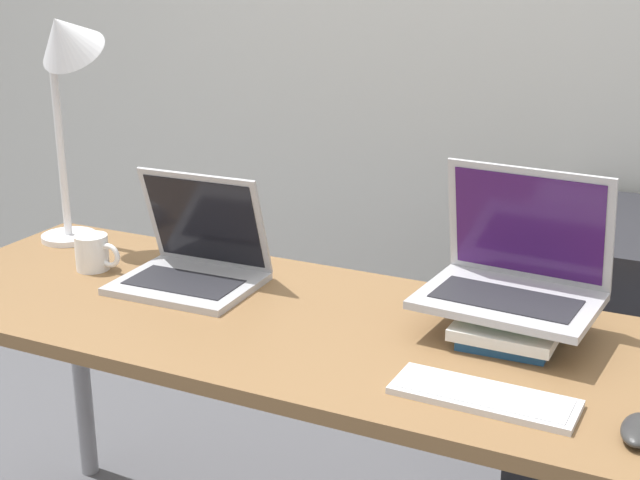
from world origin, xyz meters
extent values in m
cube|color=brown|center=(0.00, 0.32, 0.73)|extent=(1.77, 0.64, 0.03)
cylinder|color=gray|center=(-0.83, 0.58, 0.36)|extent=(0.05, 0.05, 0.72)
cube|color=#B2B2B7|center=(-0.30, 0.37, 0.76)|extent=(0.31, 0.26, 0.02)
cube|color=#232328|center=(-0.30, 0.36, 0.77)|extent=(0.25, 0.14, 0.00)
cube|color=#B2B2B7|center=(-0.30, 0.46, 0.88)|extent=(0.31, 0.09, 0.24)
cube|color=black|center=(-0.30, 0.45, 0.88)|extent=(0.28, 0.07, 0.21)
cube|color=#235693|center=(0.42, 0.43, 0.76)|extent=(0.18, 0.23, 0.02)
cube|color=white|center=(0.43, 0.43, 0.78)|extent=(0.20, 0.27, 0.02)
cube|color=#33753D|center=(0.43, 0.45, 0.81)|extent=(0.18, 0.21, 0.02)
cube|color=#B2B2B7|center=(0.41, 0.42, 0.83)|extent=(0.35, 0.27, 0.02)
cube|color=#232328|center=(0.41, 0.41, 0.83)|extent=(0.28, 0.15, 0.00)
cube|color=#B2B2B7|center=(0.42, 0.52, 0.95)|extent=(0.34, 0.08, 0.24)
cube|color=#381451|center=(0.42, 0.52, 0.95)|extent=(0.30, 0.07, 0.21)
cube|color=silver|center=(0.45, 0.15, 0.76)|extent=(0.32, 0.12, 0.01)
cube|color=silver|center=(0.45, 0.15, 0.76)|extent=(0.29, 0.09, 0.00)
ellipsoid|color=#2D2D2D|center=(0.70, 0.14, 0.76)|extent=(0.06, 0.11, 0.03)
cylinder|color=white|center=(-0.57, 0.37, 0.79)|extent=(0.08, 0.08, 0.08)
torus|color=white|center=(-0.52, 0.37, 0.79)|extent=(0.06, 0.01, 0.06)
cylinder|color=white|center=(-0.77, 0.52, 0.76)|extent=(0.14, 0.14, 0.01)
cylinder|color=white|center=(-0.77, 0.52, 1.00)|extent=(0.02, 0.02, 0.47)
cone|color=white|center=(-0.69, 0.48, 1.28)|extent=(0.16, 0.19, 0.17)
cube|color=#232328|center=(0.59, 1.09, 0.41)|extent=(0.50, 0.59, 0.82)
camera|label=1|loc=(0.78, -1.19, 1.49)|focal=50.00mm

